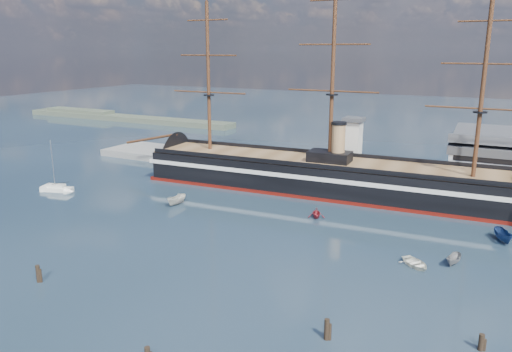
% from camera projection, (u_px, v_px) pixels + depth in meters
% --- Properties ---
extents(ground, '(600.00, 600.00, 0.00)m').
position_uv_depth(ground, '(291.00, 215.00, 105.39)').
color(ground, '#162733').
rests_on(ground, ground).
extents(quay, '(180.00, 18.00, 2.00)m').
position_uv_depth(quay, '(380.00, 182.00, 131.94)').
color(quay, slate).
rests_on(quay, ground).
extents(quay_tower, '(5.00, 5.00, 15.00)m').
position_uv_depth(quay_tower, '(353.00, 145.00, 130.06)').
color(quay_tower, silver).
rests_on(quay_tower, ground).
extents(shoreline, '(120.00, 10.00, 4.00)m').
position_uv_depth(shoreline, '(111.00, 116.00, 248.72)').
color(shoreline, '#3F4C38').
rests_on(shoreline, ground).
extents(warship, '(113.26, 20.61, 53.94)m').
position_uv_depth(warship, '(314.00, 175.00, 122.72)').
color(warship, black).
rests_on(warship, ground).
extents(sailboat, '(8.30, 4.64, 12.75)m').
position_uv_depth(sailboat, '(57.00, 188.00, 122.77)').
color(sailboat, white).
rests_on(sailboat, ground).
extents(motorboat_a, '(6.90, 2.96, 2.70)m').
position_uv_depth(motorboat_a, '(177.00, 205.00, 112.25)').
color(motorboat_a, beige).
rests_on(motorboat_a, ground).
extents(motorboat_c, '(5.57, 2.99, 2.11)m').
position_uv_depth(motorboat_c, '(453.00, 265.00, 81.12)').
color(motorboat_c, gray).
rests_on(motorboat_c, ground).
extents(motorboat_d, '(6.95, 5.16, 2.34)m').
position_uv_depth(motorboat_d, '(316.00, 218.00, 103.85)').
color(motorboat_d, maroon).
rests_on(motorboat_d, ground).
extents(motorboat_e, '(3.38, 3.45, 1.61)m').
position_uv_depth(motorboat_e, '(415.00, 266.00, 80.51)').
color(motorboat_e, white).
rests_on(motorboat_e, ground).
extents(motorboat_f, '(7.38, 5.09, 2.78)m').
position_uv_depth(motorboat_f, '(503.00, 242.00, 90.69)').
color(motorboat_f, navy).
rests_on(motorboat_f, ground).
extents(piling_near_left, '(0.64, 0.64, 3.40)m').
position_uv_depth(piling_near_left, '(39.00, 282.00, 75.17)').
color(piling_near_left, black).
rests_on(piling_near_left, ground).
extents(piling_near_right, '(0.64, 0.64, 3.42)m').
position_uv_depth(piling_near_right, '(326.00, 339.00, 60.29)').
color(piling_near_right, black).
rests_on(piling_near_right, ground).
extents(piling_far_right, '(0.64, 0.64, 2.78)m').
position_uv_depth(piling_far_right, '(480.00, 350.00, 58.14)').
color(piling_far_right, black).
rests_on(piling_far_right, ground).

